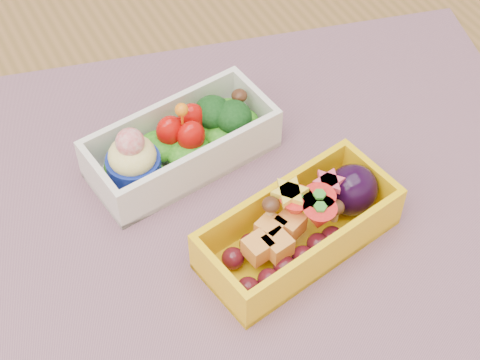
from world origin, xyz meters
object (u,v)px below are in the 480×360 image
placemat (235,218)px  bento_white (181,144)px  table (245,317)px  bento_yellow (302,226)px

placemat → bento_white: bento_white is taller
table → placemat: (0.01, 0.03, 0.10)m
bento_white → table: bearing=-95.0°
bento_yellow → bento_white: bearing=100.7°
placemat → bento_white: bearing=99.0°
table → placemat: bearing=77.4°
placemat → bento_yellow: bearing=-53.5°
table → bento_white: bearing=92.4°
bento_white → bento_yellow: bento_white is taller
table → bento_yellow: (0.04, -0.01, 0.12)m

